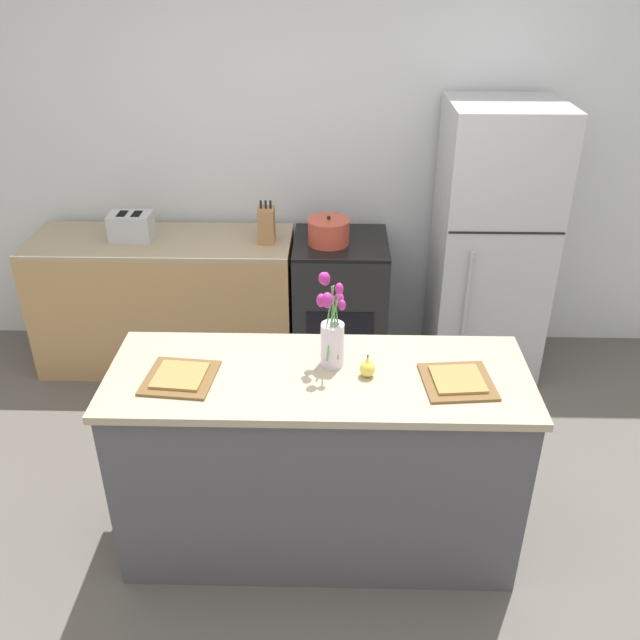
{
  "coord_description": "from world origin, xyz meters",
  "views": [
    {
      "loc": [
        0.06,
        -2.39,
        2.54
      ],
      "look_at": [
        0.0,
        0.25,
        1.07
      ],
      "focal_mm": 38.0,
      "sensor_mm": 36.0,
      "label": 1
    }
  ],
  "objects_px": {
    "refrigerator": "(491,245)",
    "knife_block": "(266,225)",
    "stove_range": "(340,304)",
    "pear_figurine": "(367,368)",
    "plate_setting_left": "(180,377)",
    "flower_vase": "(332,333)",
    "plate_setting_right": "(458,381)",
    "cooking_pot": "(329,231)",
    "toaster": "(131,227)"
  },
  "relations": [
    {
      "from": "toaster",
      "to": "stove_range",
      "type": "bearing_deg",
      "value": 0.24
    },
    {
      "from": "cooking_pot",
      "to": "flower_vase",
      "type": "bearing_deg",
      "value": -88.76
    },
    {
      "from": "plate_setting_right",
      "to": "toaster",
      "type": "relative_size",
      "value": 1.11
    },
    {
      "from": "stove_range",
      "to": "toaster",
      "type": "distance_m",
      "value": 1.43
    },
    {
      "from": "stove_range",
      "to": "plate_setting_left",
      "type": "distance_m",
      "value": 1.86
    },
    {
      "from": "pear_figurine",
      "to": "plate_setting_left",
      "type": "xyz_separation_m",
      "value": [
        -0.78,
        -0.04,
        -0.03
      ]
    },
    {
      "from": "pear_figurine",
      "to": "cooking_pot",
      "type": "bearing_deg",
      "value": 96.63
    },
    {
      "from": "plate_setting_left",
      "to": "stove_range",
      "type": "bearing_deg",
      "value": 67.75
    },
    {
      "from": "stove_range",
      "to": "knife_block",
      "type": "height_order",
      "value": "knife_block"
    },
    {
      "from": "knife_block",
      "to": "plate_setting_right",
      "type": "bearing_deg",
      "value": -59.96
    },
    {
      "from": "stove_range",
      "to": "flower_vase",
      "type": "bearing_deg",
      "value": -91.73
    },
    {
      "from": "stove_range",
      "to": "refrigerator",
      "type": "height_order",
      "value": "refrigerator"
    },
    {
      "from": "toaster",
      "to": "plate_setting_right",
      "type": "bearing_deg",
      "value": -42.47
    },
    {
      "from": "refrigerator",
      "to": "plate_setting_right",
      "type": "height_order",
      "value": "refrigerator"
    },
    {
      "from": "pear_figurine",
      "to": "toaster",
      "type": "xyz_separation_m",
      "value": [
        -1.43,
        1.61,
        -0.01
      ]
    },
    {
      "from": "stove_range",
      "to": "plate_setting_left",
      "type": "height_order",
      "value": "plate_setting_left"
    },
    {
      "from": "flower_vase",
      "to": "knife_block",
      "type": "height_order",
      "value": "flower_vase"
    },
    {
      "from": "flower_vase",
      "to": "cooking_pot",
      "type": "relative_size",
      "value": 1.59
    },
    {
      "from": "plate_setting_left",
      "to": "plate_setting_right",
      "type": "distance_m",
      "value": 1.15
    },
    {
      "from": "plate_setting_right",
      "to": "toaster",
      "type": "bearing_deg",
      "value": 137.53
    },
    {
      "from": "cooking_pot",
      "to": "pear_figurine",
      "type": "bearing_deg",
      "value": -83.37
    },
    {
      "from": "cooking_pot",
      "to": "plate_setting_left",
      "type": "bearing_deg",
      "value": -110.38
    },
    {
      "from": "refrigerator",
      "to": "pear_figurine",
      "type": "height_order",
      "value": "refrigerator"
    },
    {
      "from": "refrigerator",
      "to": "toaster",
      "type": "relative_size",
      "value": 6.28
    },
    {
      "from": "flower_vase",
      "to": "stove_range",
      "type": "bearing_deg",
      "value": 88.27
    },
    {
      "from": "toaster",
      "to": "knife_block",
      "type": "height_order",
      "value": "knife_block"
    },
    {
      "from": "flower_vase",
      "to": "pear_figurine",
      "type": "xyz_separation_m",
      "value": [
        0.15,
        -0.09,
        -0.11
      ]
    },
    {
      "from": "flower_vase",
      "to": "refrigerator",
      "type": "bearing_deg",
      "value": 56.85
    },
    {
      "from": "refrigerator",
      "to": "knife_block",
      "type": "height_order",
      "value": "refrigerator"
    },
    {
      "from": "flower_vase",
      "to": "knife_block",
      "type": "xyz_separation_m",
      "value": [
        -0.42,
        1.5,
        -0.1
      ]
    },
    {
      "from": "refrigerator",
      "to": "cooking_pot",
      "type": "distance_m",
      "value": 1.03
    },
    {
      "from": "stove_range",
      "to": "flower_vase",
      "type": "xyz_separation_m",
      "value": [
        -0.05,
        -1.52,
        0.66
      ]
    },
    {
      "from": "stove_range",
      "to": "refrigerator",
      "type": "xyz_separation_m",
      "value": [
        0.95,
        0.0,
        0.43
      ]
    },
    {
      "from": "stove_range",
      "to": "flower_vase",
      "type": "height_order",
      "value": "flower_vase"
    },
    {
      "from": "knife_block",
      "to": "toaster",
      "type": "bearing_deg",
      "value": 178.81
    },
    {
      "from": "stove_range",
      "to": "pear_figurine",
      "type": "distance_m",
      "value": 1.71
    },
    {
      "from": "knife_block",
      "to": "refrigerator",
      "type": "bearing_deg",
      "value": 0.97
    },
    {
      "from": "refrigerator",
      "to": "pear_figurine",
      "type": "bearing_deg",
      "value": -117.62
    },
    {
      "from": "toaster",
      "to": "cooking_pot",
      "type": "bearing_deg",
      "value": -1.72
    },
    {
      "from": "pear_figurine",
      "to": "plate_setting_right",
      "type": "bearing_deg",
      "value": -6.22
    },
    {
      "from": "plate_setting_right",
      "to": "knife_block",
      "type": "bearing_deg",
      "value": 120.04
    },
    {
      "from": "flower_vase",
      "to": "pear_figurine",
      "type": "height_order",
      "value": "flower_vase"
    },
    {
      "from": "plate_setting_left",
      "to": "cooking_pot",
      "type": "distance_m",
      "value": 1.72
    },
    {
      "from": "flower_vase",
      "to": "pear_figurine",
      "type": "distance_m",
      "value": 0.21
    },
    {
      "from": "pear_figurine",
      "to": "plate_setting_right",
      "type": "relative_size",
      "value": 0.34
    },
    {
      "from": "stove_range",
      "to": "plate_setting_right",
      "type": "distance_m",
      "value": 1.8
    },
    {
      "from": "plate_setting_left",
      "to": "plate_setting_right",
      "type": "height_order",
      "value": "same"
    },
    {
      "from": "stove_range",
      "to": "refrigerator",
      "type": "bearing_deg",
      "value": 0.04
    },
    {
      "from": "flower_vase",
      "to": "toaster",
      "type": "distance_m",
      "value": 1.99
    },
    {
      "from": "plate_setting_left",
      "to": "knife_block",
      "type": "height_order",
      "value": "knife_block"
    }
  ]
}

